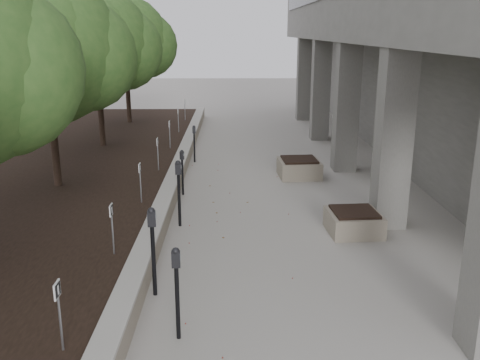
{
  "coord_description": "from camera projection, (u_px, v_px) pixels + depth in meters",
  "views": [
    {
      "loc": [
        -0.17,
        -5.38,
        4.33
      ],
      "look_at": [
        -0.01,
        6.09,
        1.06
      ],
      "focal_mm": 39.23,
      "sensor_mm": 36.0,
      "label": 1
    }
  ],
  "objects": [
    {
      "name": "parking_sign_5",
      "position": [
        158.0,
        154.0,
        15.23
      ],
      "size": [
        0.04,
        0.22,
        0.96
      ],
      "primitive_type": null,
      "color": "black",
      "rests_on": "planting_bed"
    },
    {
      "name": "parking_sign_7",
      "position": [
        178.0,
        120.0,
        21.0
      ],
      "size": [
        0.04,
        0.22,
        0.96
      ],
      "primitive_type": null,
      "color": "black",
      "rests_on": "planting_bed"
    },
    {
      "name": "planter_front",
      "position": [
        354.0,
        222.0,
        11.61
      ],
      "size": [
        1.19,
        1.19,
        0.52
      ],
      "primitive_type": null,
      "rotation": [
        0.0,
        0.0,
        0.07
      ],
      "color": "gray",
      "rests_on": "ground"
    },
    {
      "name": "parking_meter_3",
      "position": [
        179.0,
        194.0,
        11.88
      ],
      "size": [
        0.16,
        0.11,
        1.56
      ],
      "primitive_type": null,
      "rotation": [
        0.0,
        0.0,
        0.02
      ],
      "color": "black",
      "rests_on": "ground"
    },
    {
      "name": "crabapple_tree_3",
      "position": [
        48.0,
        81.0,
        13.14
      ],
      "size": [
        4.6,
        4.0,
        5.44
      ],
      "primitive_type": null,
      "color": "#2F5721",
      "rests_on": "planting_bed"
    },
    {
      "name": "parking_sign_6",
      "position": [
        170.0,
        135.0,
        18.12
      ],
      "size": [
        0.04,
        0.22,
        0.96
      ],
      "primitive_type": null,
      "color": "black",
      "rests_on": "planting_bed"
    },
    {
      "name": "parking_sign_3",
      "position": [
        112.0,
        229.0,
        9.46
      ],
      "size": [
        0.04,
        0.22,
        0.96
      ],
      "primitive_type": null,
      "color": "black",
      "rests_on": "planting_bed"
    },
    {
      "name": "parking_sign_4",
      "position": [
        140.0,
        183.0,
        12.35
      ],
      "size": [
        0.04,
        0.22,
        0.96
      ],
      "primitive_type": null,
      "color": "black",
      "rests_on": "planting_bed"
    },
    {
      "name": "planting_bed",
      "position": [
        46.0,
        182.0,
        14.89
      ],
      "size": [
        7.0,
        26.0,
        0.4
      ],
      "primitive_type": "cube",
      "color": "black",
      "rests_on": "ground"
    },
    {
      "name": "parking_meter_2",
      "position": [
        153.0,
        252.0,
        8.72
      ],
      "size": [
        0.16,
        0.12,
        1.58
      ],
      "primitive_type": null,
      "rotation": [
        0.0,
        0.0,
        0.09
      ],
      "color": "black",
      "rests_on": "ground"
    },
    {
      "name": "retaining_wall",
      "position": [
        175.0,
        180.0,
        14.93
      ],
      "size": [
        0.39,
        26.0,
        0.5
      ],
      "primitive_type": null,
      "color": "gray",
      "rests_on": "ground"
    },
    {
      "name": "parking_meter_5",
      "position": [
        194.0,
        144.0,
        17.79
      ],
      "size": [
        0.13,
        0.1,
        1.27
      ],
      "primitive_type": null,
      "rotation": [
        0.0,
        0.0,
        0.05
      ],
      "color": "black",
      "rests_on": "ground"
    },
    {
      "name": "planter_back",
      "position": [
        299.0,
        168.0,
        16.1
      ],
      "size": [
        1.3,
        1.3,
        0.57
      ],
      "primitive_type": null,
      "rotation": [
        0.0,
        0.0,
        0.06
      ],
      "color": "gray",
      "rests_on": "ground"
    },
    {
      "name": "parking_sign_2",
      "position": [
        60.0,
        317.0,
        6.58
      ],
      "size": [
        0.04,
        0.22,
        0.96
      ],
      "primitive_type": null,
      "color": "black",
      "rests_on": "planting_bed"
    },
    {
      "name": "parking_meter_4",
      "position": [
        182.0,
        173.0,
        14.21
      ],
      "size": [
        0.15,
        0.12,
        1.26
      ],
      "primitive_type": null,
      "rotation": [
        0.0,
        0.0,
        -0.32
      ],
      "color": "black",
      "rests_on": "ground"
    },
    {
      "name": "berry_scatter",
      "position": [
        236.0,
        241.0,
        11.17
      ],
      "size": [
        3.3,
        14.1,
        0.02
      ],
      "primitive_type": null,
      "color": "maroon",
      "rests_on": "ground"
    },
    {
      "name": "parking_sign_8",
      "position": [
        185.0,
        109.0,
        23.88
      ],
      "size": [
        0.04,
        0.22,
        0.96
      ],
      "primitive_type": null,
      "color": "black",
      "rests_on": "planting_bed"
    },
    {
      "name": "parking_meter_1",
      "position": [
        177.0,
        294.0,
        7.48
      ],
      "size": [
        0.15,
        0.11,
        1.43
      ],
      "primitive_type": null,
      "rotation": [
        0.0,
        0.0,
        0.05
      ],
      "color": "black",
      "rests_on": "ground"
    },
    {
      "name": "crabapple_tree_5",
      "position": [
        126.0,
        60.0,
        22.76
      ],
      "size": [
        4.6,
        4.0,
        5.44
      ],
      "primitive_type": null,
      "color": "#2F5721",
      "rests_on": "planting_bed"
    },
    {
      "name": "crabapple_tree_4",
      "position": [
        98.0,
        68.0,
        17.95
      ],
      "size": [
        4.6,
        4.0,
        5.44
      ],
      "primitive_type": null,
      "color": "#2F5721",
      "rests_on": "planting_bed"
    }
  ]
}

